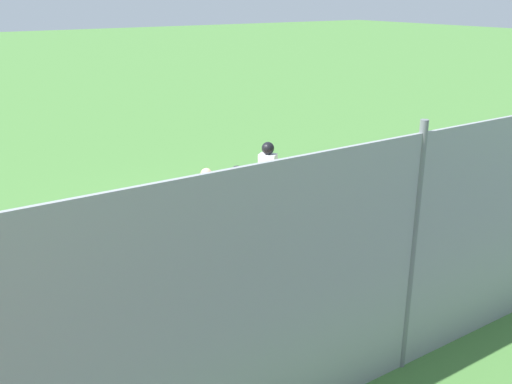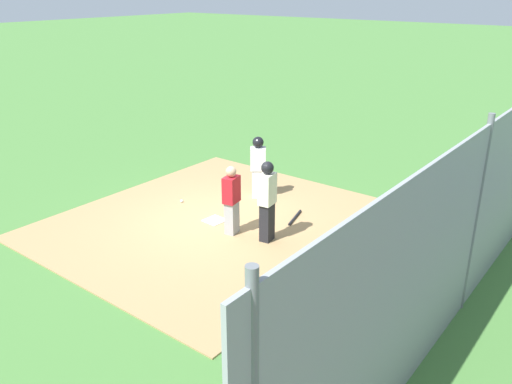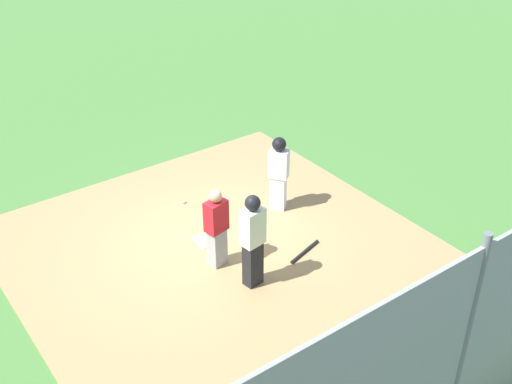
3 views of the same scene
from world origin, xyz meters
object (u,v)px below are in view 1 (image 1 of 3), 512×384
baseball_bat (288,236)px  baseball (184,204)px  catcher (207,205)px  runner (268,172)px  umpire (237,209)px  home_plate (201,228)px

baseball_bat → baseball: bearing=92.4°
catcher → runner: bearing=-79.0°
umpire → baseball_bat: (1.28, 0.14, -0.90)m
baseball → baseball_bat: bearing=-71.7°
home_plate → baseball: baseball is taller
home_plate → runner: bearing=3.4°
umpire → baseball: size_ratio=23.76×
home_plate → catcher: 1.09m
baseball_bat → catcher: bearing=139.3°
umpire → baseball: (0.35, 2.93, -0.89)m
baseball → home_plate: bearing=-102.4°
home_plate → runner: runner is taller
runner → baseball: (-1.46, 1.29, -0.87)m
catcher → home_plate: bearing=-29.3°
umpire → runner: 2.45m
home_plate → catcher: (-0.23, -0.72, 0.78)m
home_plate → umpire: (-0.04, -1.54, 0.92)m
runner → baseball_bat: bearing=33.1°
baseball_bat → baseball: (-0.93, 2.79, 0.01)m
baseball_bat → home_plate: bearing=115.5°
baseball → runner: bearing=-41.4°
home_plate → baseball: size_ratio=5.95×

